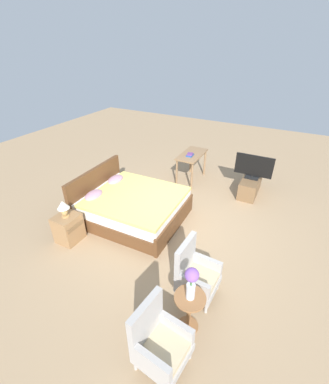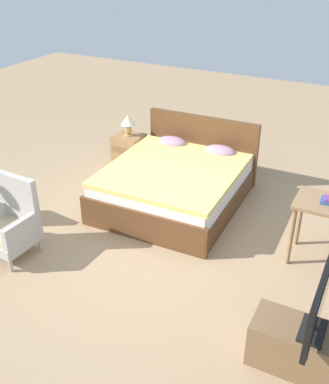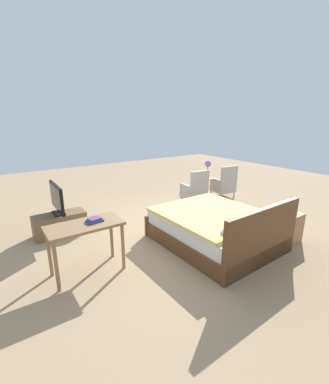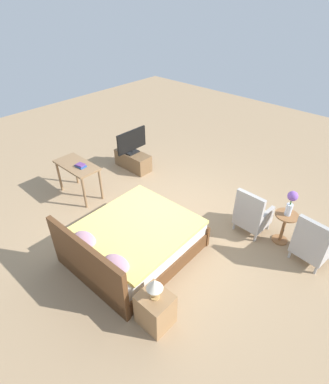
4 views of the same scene
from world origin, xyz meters
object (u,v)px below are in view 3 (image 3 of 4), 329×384
(armchair_by_window_left, at_px, (224,184))
(armchair_by_window_right, at_px, (195,190))
(book_stack, at_px, (95,220))
(flower_vase, at_px, (208,167))
(table_lamp, at_px, (290,202))
(bed, at_px, (216,229))
(side_table, at_px, (207,186))
(tv_stand, at_px, (60,224))
(vanity_desk, at_px, (85,232))
(tv_flatscreen, at_px, (57,199))
(nightstand, at_px, (287,227))

(armchair_by_window_left, height_order, armchair_by_window_right, same)
(armchair_by_window_right, bearing_deg, book_stack, 24.39)
(flower_vase, height_order, table_lamp, flower_vase)
(bed, relative_size, armchair_by_window_left, 2.22)
(side_table, height_order, tv_stand, side_table)
(vanity_desk, bearing_deg, table_lamp, 161.83)
(vanity_desk, relative_size, book_stack, 4.45)
(book_stack, bearing_deg, tv_stand, -83.87)
(armchair_by_window_left, xyz_separation_m, tv_stand, (4.47, -0.12, -0.16))
(table_lamp, distance_m, vanity_desk, 3.52)
(armchair_by_window_right, height_order, tv_flatscreen, tv_flatscreen)
(flower_vase, distance_m, tv_flatscreen, 3.93)
(armchair_by_window_left, xyz_separation_m, tv_flatscreen, (4.47, -0.12, 0.36))
(tv_stand, bearing_deg, book_stack, 96.13)
(armchair_by_window_right, bearing_deg, table_lamp, 89.81)
(bed, relative_size, nightstand, 3.75)
(armchair_by_window_left, height_order, tv_stand, armchair_by_window_left)
(table_lamp, relative_size, vanity_desk, 0.32)
(vanity_desk, bearing_deg, book_stack, -178.55)
(side_table, relative_size, tv_flatscreen, 0.69)
(nightstand, height_order, book_stack, book_stack)
(tv_stand, distance_m, tv_flatscreen, 0.52)
(table_lamp, bearing_deg, armchair_by_window_right, -90.19)
(table_lamp, height_order, tv_stand, table_lamp)
(bed, distance_m, tv_stand, 2.99)
(tv_stand, relative_size, vanity_desk, 0.92)
(side_table, distance_m, tv_flatscreen, 3.94)
(side_table, xyz_separation_m, table_lamp, (0.56, 2.69, 0.38))
(bed, height_order, flower_vase, flower_vase)
(nightstand, xyz_separation_m, table_lamp, (-0.00, 0.00, 0.49))
(tv_stand, bearing_deg, tv_flatscreen, -0.15)
(bed, xyz_separation_m, nightstand, (-1.16, 0.65, -0.03))
(armchair_by_window_left, bearing_deg, table_lamp, 66.45)
(bed, xyz_separation_m, tv_flatscreen, (2.21, -2.02, 0.43))
(tv_flatscreen, bearing_deg, vanity_desk, 90.80)
(table_lamp, distance_m, tv_stand, 4.33)
(tv_stand, xyz_separation_m, vanity_desk, (-0.02, 1.57, 0.44))
(flower_vase, bearing_deg, table_lamp, 78.15)
(book_stack, bearing_deg, armchair_by_window_right, -155.61)
(armchair_by_window_left, xyz_separation_m, flower_vase, (0.55, -0.14, 0.53))
(armchair_by_window_right, distance_m, flower_vase, 0.78)
(armchair_by_window_left, distance_m, vanity_desk, 4.69)
(nightstand, bearing_deg, table_lamp, 90.00)
(table_lamp, bearing_deg, armchair_by_window_left, -113.55)
(bed, height_order, side_table, bed)
(side_table, bearing_deg, tv_stand, 0.35)
(armchair_by_window_left, height_order, nightstand, armchair_by_window_left)
(bed, relative_size, side_table, 3.37)
(armchair_by_window_left, bearing_deg, book_stack, 18.64)
(nightstand, distance_m, table_lamp, 0.49)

